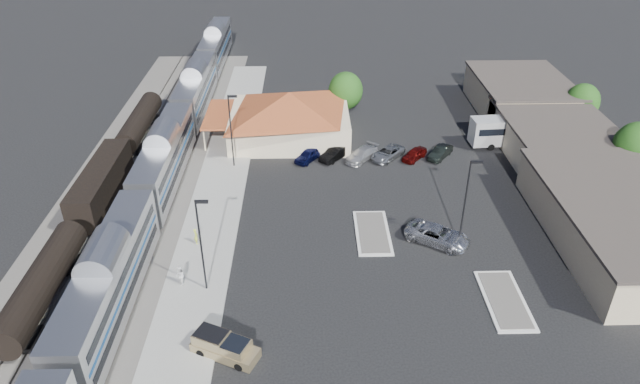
{
  "coord_description": "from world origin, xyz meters",
  "views": [
    {
      "loc": [
        -2.2,
        -43.59,
        32.22
      ],
      "look_at": [
        -1.07,
        5.31,
        2.8
      ],
      "focal_mm": 32.0,
      "sensor_mm": 36.0,
      "label": 1
    }
  ],
  "objects_px": {
    "coach_bus": "(517,130)",
    "suv": "(438,235)",
    "station_depot": "(289,115)",
    "pickup_truck": "(225,347)"
  },
  "relations": [
    {
      "from": "suv",
      "to": "coach_bus",
      "type": "relative_size",
      "value": 0.52
    },
    {
      "from": "station_depot",
      "to": "coach_bus",
      "type": "height_order",
      "value": "station_depot"
    },
    {
      "from": "coach_bus",
      "to": "suv",
      "type": "bearing_deg",
      "value": 141.77
    },
    {
      "from": "station_depot",
      "to": "pickup_truck",
      "type": "relative_size",
      "value": 3.42
    },
    {
      "from": "pickup_truck",
      "to": "coach_bus",
      "type": "xyz_separation_m",
      "value": [
        32.5,
        34.41,
        1.32
      ]
    },
    {
      "from": "pickup_truck",
      "to": "coach_bus",
      "type": "relative_size",
      "value": 0.46
    },
    {
      "from": "pickup_truck",
      "to": "coach_bus",
      "type": "height_order",
      "value": "coach_bus"
    },
    {
      "from": "suv",
      "to": "station_depot",
      "type": "bearing_deg",
      "value": 64.13
    },
    {
      "from": "suv",
      "to": "coach_bus",
      "type": "bearing_deg",
      "value": -1.63
    },
    {
      "from": "suv",
      "to": "coach_bus",
      "type": "xyz_separation_m",
      "value": [
        14.0,
        20.65,
        1.3
      ]
    }
  ]
}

